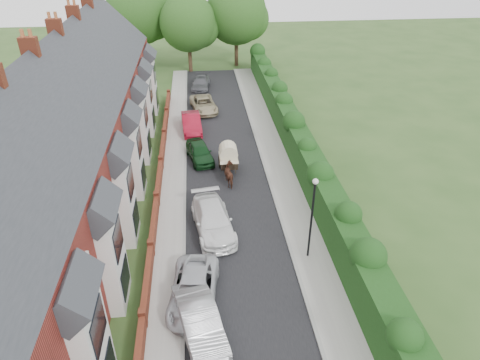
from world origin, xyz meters
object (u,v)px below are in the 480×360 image
(car_beige, at_px, (204,104))
(horse, at_px, (231,175))
(car_red, at_px, (191,123))
(car_white, at_px, (213,220))
(car_grey, at_px, (201,84))
(horse_cart, at_px, (228,155))
(car_silver_a, at_px, (200,321))
(car_silver_b, at_px, (194,291))
(lamppost, at_px, (313,209))
(car_green, at_px, (200,152))

(car_beige, bearing_deg, horse, -92.91)
(car_red, distance_m, horse, 9.87)
(car_white, xyz_separation_m, car_grey, (-0.09, 26.00, -0.10))
(horse, bearing_deg, car_beige, -95.56)
(horse, xyz_separation_m, horse_cart, (0.00, 1.96, 0.54))
(car_white, distance_m, car_red, 14.85)
(car_silver_a, relative_size, car_grey, 1.01)
(car_white, bearing_deg, car_grey, 82.05)
(car_silver_b, height_order, car_red, car_red)
(car_silver_a, bearing_deg, car_grey, 74.25)
(lamppost, height_order, horse, lamppost)
(lamppost, bearing_deg, horse, 113.69)
(car_white, relative_size, horse, 2.93)
(car_green, xyz_separation_m, car_grey, (0.51, 16.80, -0.03))
(car_white, bearing_deg, horse_cart, 69.95)
(car_beige, relative_size, car_grey, 1.04)
(horse_cart, bearing_deg, car_grey, 94.95)
(car_green, relative_size, car_red, 0.89)
(car_red, height_order, car_beige, car_red)
(car_grey, relative_size, horse, 2.57)
(lamppost, bearing_deg, car_white, 149.94)
(car_red, distance_m, car_beige, 4.92)
(car_white, bearing_deg, lamppost, -38.20)
(car_beige, xyz_separation_m, horse, (1.50, -14.23, 0.09))
(car_silver_a, xyz_separation_m, car_beige, (0.99, 27.15, -0.10))
(car_silver_b, bearing_deg, car_beige, 93.91)
(car_silver_a, bearing_deg, lamppost, 22.56)
(car_beige, bearing_deg, car_green, -102.41)
(car_green, xyz_separation_m, car_red, (-0.62, 5.60, 0.06))
(car_silver_b, distance_m, horse_cart, 13.18)
(car_grey, distance_m, horse, 20.74)
(car_green, height_order, horse_cart, horse_cart)
(horse, bearing_deg, car_green, -72.80)
(lamppost, relative_size, car_silver_b, 1.05)
(lamppost, height_order, car_silver_b, lamppost)
(lamppost, height_order, car_grey, lamppost)
(car_red, relative_size, car_grey, 0.99)
(car_green, bearing_deg, horse, -73.38)
(horse_cart, bearing_deg, lamppost, -70.44)
(car_silver_b, distance_m, car_red, 20.40)
(car_red, xyz_separation_m, car_grey, (1.13, 11.20, -0.09))
(lamppost, relative_size, car_white, 0.97)
(lamppost, relative_size, car_green, 1.25)
(car_silver_a, distance_m, car_silver_b, 2.02)
(car_silver_b, distance_m, car_grey, 31.62)
(car_silver_a, relative_size, car_white, 0.88)
(lamppost, distance_m, car_beige, 23.28)
(car_white, distance_m, horse, 5.54)
(car_silver_b, bearing_deg, car_white, 84.50)
(car_silver_b, bearing_deg, car_green, 94.36)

